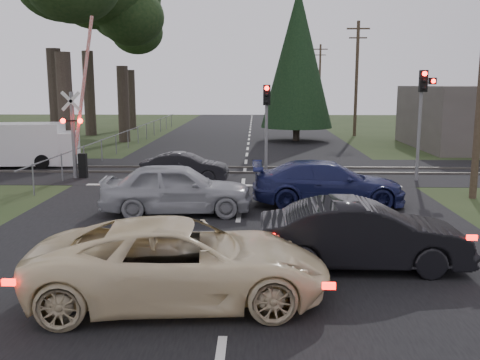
{
  "coord_description": "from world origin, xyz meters",
  "views": [
    {
      "loc": [
        0.53,
        -13.43,
        4.12
      ],
      "look_at": [
        0.06,
        2.27,
        1.3
      ],
      "focal_mm": 40.0,
      "sensor_mm": 36.0,
      "label": 1
    }
  ],
  "objects_px": {
    "blue_sedan": "(328,183)",
    "dark_car_far": "(185,167)",
    "white_van": "(22,145)",
    "dark_hatchback": "(363,235)",
    "silver_car": "(177,188)",
    "utility_pole_far": "(320,79)",
    "utility_pole_mid": "(357,76)",
    "cream_coupe": "(181,262)",
    "traffic_signal_right": "(423,104)",
    "traffic_signal_center": "(266,114)",
    "crossing_signal": "(78,132)"
  },
  "relations": [
    {
      "from": "crossing_signal",
      "to": "dark_car_far",
      "type": "distance_m",
      "value": 5.04
    },
    {
      "from": "dark_hatchback",
      "to": "blue_sedan",
      "type": "distance_m",
      "value": 6.42
    },
    {
      "from": "white_van",
      "to": "utility_pole_far",
      "type": "bearing_deg",
      "value": 56.31
    },
    {
      "from": "blue_sedan",
      "to": "dark_car_far",
      "type": "distance_m",
      "value": 7.04
    },
    {
      "from": "dark_hatchback",
      "to": "dark_car_far",
      "type": "height_order",
      "value": "dark_hatchback"
    },
    {
      "from": "white_van",
      "to": "blue_sedan",
      "type": "bearing_deg",
      "value": -38.67
    },
    {
      "from": "utility_pole_mid",
      "to": "dark_hatchback",
      "type": "bearing_deg",
      "value": -99.92
    },
    {
      "from": "traffic_signal_right",
      "to": "white_van",
      "type": "height_order",
      "value": "traffic_signal_right"
    },
    {
      "from": "cream_coupe",
      "to": "white_van",
      "type": "distance_m",
      "value": 19.77
    },
    {
      "from": "traffic_signal_center",
      "to": "utility_pole_mid",
      "type": "distance_m",
      "value": 20.82
    },
    {
      "from": "cream_coupe",
      "to": "white_van",
      "type": "height_order",
      "value": "white_van"
    },
    {
      "from": "cream_coupe",
      "to": "crossing_signal",
      "type": "bearing_deg",
      "value": 19.64
    },
    {
      "from": "utility_pole_far",
      "to": "blue_sedan",
      "type": "bearing_deg",
      "value": -96.22
    },
    {
      "from": "traffic_signal_right",
      "to": "cream_coupe",
      "type": "height_order",
      "value": "traffic_signal_right"
    },
    {
      "from": "cream_coupe",
      "to": "dark_car_far",
      "type": "distance_m",
      "value": 12.92
    },
    {
      "from": "traffic_signal_right",
      "to": "dark_hatchback",
      "type": "relative_size",
      "value": 1.01
    },
    {
      "from": "silver_car",
      "to": "dark_car_far",
      "type": "relative_size",
      "value": 1.3
    },
    {
      "from": "traffic_signal_center",
      "to": "blue_sedan",
      "type": "relative_size",
      "value": 0.79
    },
    {
      "from": "silver_car",
      "to": "white_van",
      "type": "distance_m",
      "value": 13.48
    },
    {
      "from": "traffic_signal_center",
      "to": "utility_pole_far",
      "type": "height_order",
      "value": "utility_pole_far"
    },
    {
      "from": "cream_coupe",
      "to": "white_van",
      "type": "relative_size",
      "value": 0.97
    },
    {
      "from": "utility_pole_far",
      "to": "utility_pole_mid",
      "type": "bearing_deg",
      "value": -90.0
    },
    {
      "from": "blue_sedan",
      "to": "white_van",
      "type": "relative_size",
      "value": 0.9
    },
    {
      "from": "crossing_signal",
      "to": "white_van",
      "type": "xyz_separation_m",
      "value": [
        -4.04,
        3.29,
        -0.95
      ]
    },
    {
      "from": "utility_pole_mid",
      "to": "white_van",
      "type": "distance_m",
      "value": 26.3
    },
    {
      "from": "traffic_signal_right",
      "to": "dark_car_far",
      "type": "height_order",
      "value": "traffic_signal_right"
    },
    {
      "from": "utility_pole_far",
      "to": "traffic_signal_center",
      "type": "bearing_deg",
      "value": -99.6
    },
    {
      "from": "utility_pole_far",
      "to": "dark_car_far",
      "type": "xyz_separation_m",
      "value": [
        -11.0,
        -45.91,
        -4.11
      ]
    },
    {
      "from": "utility_pole_far",
      "to": "dark_car_far",
      "type": "height_order",
      "value": "utility_pole_far"
    },
    {
      "from": "traffic_signal_right",
      "to": "utility_pole_far",
      "type": "distance_m",
      "value": 45.56
    },
    {
      "from": "utility_pole_far",
      "to": "dark_car_far",
      "type": "relative_size",
      "value": 2.43
    },
    {
      "from": "dark_hatchback",
      "to": "blue_sedan",
      "type": "height_order",
      "value": "dark_hatchback"
    },
    {
      "from": "traffic_signal_right",
      "to": "white_van",
      "type": "bearing_deg",
      "value": 169.17
    },
    {
      "from": "traffic_signal_right",
      "to": "dark_hatchback",
      "type": "bearing_deg",
      "value": -112.33
    },
    {
      "from": "silver_car",
      "to": "white_van",
      "type": "relative_size",
      "value": 0.83
    },
    {
      "from": "utility_pole_mid",
      "to": "utility_pole_far",
      "type": "relative_size",
      "value": 1.0
    },
    {
      "from": "cream_coupe",
      "to": "traffic_signal_right",
      "type": "bearing_deg",
      "value": -38.26
    },
    {
      "from": "traffic_signal_center",
      "to": "silver_car",
      "type": "height_order",
      "value": "traffic_signal_center"
    },
    {
      "from": "crossing_signal",
      "to": "utility_pole_mid",
      "type": "xyz_separation_m",
      "value": [
        15.77,
        20.21,
        2.67
      ]
    },
    {
      "from": "utility_pole_mid",
      "to": "blue_sedan",
      "type": "xyz_separation_m",
      "value": [
        -5.48,
        -25.28,
        -3.97
      ]
    },
    {
      "from": "traffic_signal_center",
      "to": "silver_car",
      "type": "relative_size",
      "value": 0.85
    },
    {
      "from": "traffic_signal_right",
      "to": "dark_car_far",
      "type": "relative_size",
      "value": 1.27
    },
    {
      "from": "cream_coupe",
      "to": "dark_hatchback",
      "type": "relative_size",
      "value": 1.22
    },
    {
      "from": "utility_pole_far",
      "to": "cream_coupe",
      "type": "relative_size",
      "value": 1.59
    },
    {
      "from": "cream_coupe",
      "to": "dark_car_far",
      "type": "xyz_separation_m",
      "value": [
        -1.61,
        12.81,
        -0.18
      ]
    },
    {
      "from": "traffic_signal_center",
      "to": "blue_sedan",
      "type": "xyz_separation_m",
      "value": [
        2.02,
        -5.96,
        -2.05
      ]
    },
    {
      "from": "utility_pole_mid",
      "to": "traffic_signal_center",
      "type": "bearing_deg",
      "value": -111.21
    },
    {
      "from": "dark_hatchback",
      "to": "dark_car_far",
      "type": "bearing_deg",
      "value": 27.24
    },
    {
      "from": "utility_pole_mid",
      "to": "dark_hatchback",
      "type": "xyz_separation_m",
      "value": [
        -5.55,
        -31.71,
        -3.96
      ]
    },
    {
      "from": "crossing_signal",
      "to": "traffic_signal_center",
      "type": "height_order",
      "value": "crossing_signal"
    }
  ]
}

